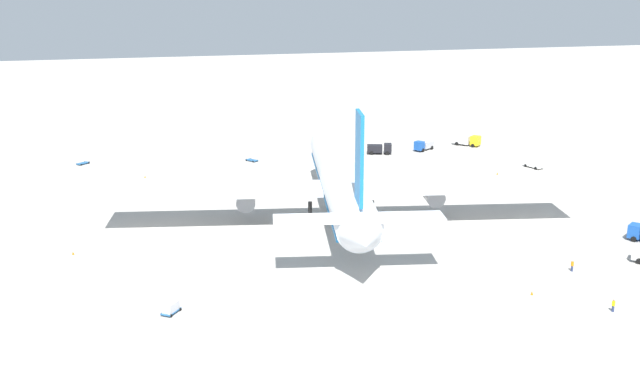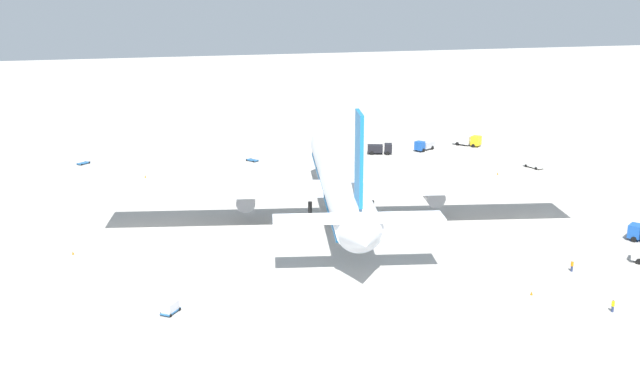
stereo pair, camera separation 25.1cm
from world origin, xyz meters
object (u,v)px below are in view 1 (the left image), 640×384
object	(u,v)px
ground_worker_1	(572,266)
baggage_cart_1	(171,307)
traffic_cone_1	(497,173)
service_van	(534,163)
baggage_cart_0	(252,160)
service_truck_5	(380,148)
traffic_cone_2	(532,293)
traffic_cone_0	(143,190)
service_truck_1	(467,140)
traffic_cone_3	(73,253)
airliner	(340,181)
traffic_cone_4	(145,177)
service_truck_2	(424,145)
ground_worker_3	(538,188)
baggage_cart_2	(83,163)
ground_worker_0	(335,153)
ground_worker_2	(613,305)

from	to	relation	value
ground_worker_1	baggage_cart_1	bearing A→B (deg)	89.58
ground_worker_1	traffic_cone_1	distance (m)	56.55
service_van	baggage_cart_0	bearing A→B (deg)	69.12
service_truck_5	traffic_cone_2	distance (m)	86.55
baggage_cart_1	traffic_cone_0	xyz separation A→B (m)	(59.45, 0.93, -0.53)
service_truck_1	service_van	size ratio (longest dim) A/B	1.36
traffic_cone_3	airliner	bearing A→B (deg)	-81.29
traffic_cone_0	traffic_cone_4	world-z (taller)	same
airliner	traffic_cone_2	size ratio (longest dim) A/B	147.61
baggage_cart_1	traffic_cone_2	world-z (taller)	baggage_cart_1
service_truck_2	baggage_cart_0	distance (m)	42.89
baggage_cart_1	traffic_cone_3	bearing A→B (deg)	26.70
service_truck_2	traffic_cone_3	bearing A→B (deg)	124.41
baggage_cart_0	traffic_cone_1	world-z (taller)	traffic_cone_1
traffic_cone_0	ground_worker_3	bearing A→B (deg)	-105.25
baggage_cart_2	traffic_cone_0	world-z (taller)	traffic_cone_0
baggage_cart_0	ground_worker_3	bearing A→B (deg)	-129.35
ground_worker_1	traffic_cone_3	distance (m)	74.40
ground_worker_3	traffic_cone_2	distance (m)	53.20
baggage_cart_1	traffic_cone_1	size ratio (longest dim) A/B	5.65
baggage_cart_2	traffic_cone_1	bearing A→B (deg)	-110.96
ground_worker_0	ground_worker_1	xyz separation A→B (m)	(-79.70, -12.49, 0.02)
baggage_cart_1	traffic_cone_4	xyz separation A→B (m)	(70.57, -0.01, -0.53)
service_truck_1	traffic_cone_2	xyz separation A→B (m)	(-89.36, 33.12, -1.21)
ground_worker_0	traffic_cone_3	world-z (taller)	ground_worker_0
service_truck_2	ground_worker_0	world-z (taller)	service_truck_2
baggage_cart_0	traffic_cone_0	bearing A→B (deg)	128.64
baggage_cart_1	ground_worker_2	distance (m)	55.90
ground_worker_1	service_truck_1	bearing A→B (deg)	-15.54
ground_worker_0	traffic_cone_1	size ratio (longest dim) A/B	3.03
service_truck_1	service_truck_2	bearing A→B (deg)	100.51
ground_worker_0	traffic_cone_4	size ratio (longest dim) A/B	3.03
service_truck_5	service_van	xyz separation A→B (m)	(-22.38, -28.50, -0.30)
service_truck_2	baggage_cart_2	xyz separation A→B (m)	(6.39, 80.53, -1.03)
ground_worker_0	traffic_cone_4	xyz separation A→B (m)	(-8.72, 44.47, -0.57)
airliner	service_truck_1	distance (m)	70.12
baggage_cart_2	traffic_cone_3	bearing A→B (deg)	-179.76
service_truck_2	baggage_cart_0	size ratio (longest dim) A/B	1.87
airliner	service_van	world-z (taller)	airliner
ground_worker_1	traffic_cone_2	size ratio (longest dim) A/B	3.08
service_van	service_truck_2	bearing A→B (deg)	35.65
ground_worker_2	airliner	bearing A→B (deg)	25.76
baggage_cart_2	traffic_cone_3	world-z (taller)	traffic_cone_3
airliner	service_truck_2	world-z (taller)	airliner
traffic_cone_4	traffic_cone_2	bearing A→B (deg)	-148.67
service_truck_2	traffic_cone_2	world-z (taller)	service_truck_2
ground_worker_0	traffic_cone_3	size ratio (longest dim) A/B	3.03
airliner	traffic_cone_4	xyz separation A→B (m)	(38.30, 31.74, -6.62)
airliner	ground_worker_2	xyz separation A→B (m)	(-46.33, -22.36, -6.06)
traffic_cone_1	service_van	bearing A→B (deg)	-72.21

